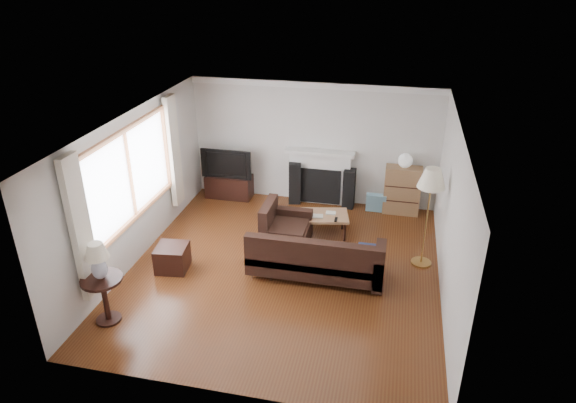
% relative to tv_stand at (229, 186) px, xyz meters
% --- Properties ---
extents(room, '(5.10, 5.60, 2.54)m').
position_rel_tv_stand_xyz_m(room, '(1.77, -2.50, 1.01)').
color(room, '#562A13').
rests_on(room, ground).
extents(window, '(0.12, 2.74, 1.54)m').
position_rel_tv_stand_xyz_m(window, '(-0.68, -2.70, 1.31)').
color(window, brown).
rests_on(window, room).
extents(curtain_near, '(0.10, 0.35, 2.10)m').
position_rel_tv_stand_xyz_m(curtain_near, '(-0.63, -4.22, 1.16)').
color(curtain_near, silver).
rests_on(curtain_near, room).
extents(curtain_far, '(0.10, 0.35, 2.10)m').
position_rel_tv_stand_xyz_m(curtain_far, '(-0.63, -1.18, 1.16)').
color(curtain_far, silver).
rests_on(curtain_far, room).
extents(fireplace, '(1.40, 0.26, 1.15)m').
position_rel_tv_stand_xyz_m(fireplace, '(1.92, 0.14, 0.33)').
color(fireplace, white).
rests_on(fireplace, room).
extents(tv_stand, '(0.97, 0.44, 0.48)m').
position_rel_tv_stand_xyz_m(tv_stand, '(0.00, 0.00, 0.00)').
color(tv_stand, black).
rests_on(tv_stand, ground).
extents(television, '(1.07, 0.14, 0.62)m').
position_rel_tv_stand_xyz_m(television, '(0.00, 0.00, 0.55)').
color(television, black).
rests_on(television, tv_stand).
extents(speaker_left, '(0.30, 0.34, 0.88)m').
position_rel_tv_stand_xyz_m(speaker_left, '(1.42, 0.05, 0.20)').
color(speaker_left, black).
rests_on(speaker_left, ground).
extents(speaker_right, '(0.24, 0.28, 0.82)m').
position_rel_tv_stand_xyz_m(speaker_right, '(2.54, 0.05, 0.17)').
color(speaker_right, black).
rests_on(speaker_right, ground).
extents(bookshelf, '(0.71, 0.34, 0.97)m').
position_rel_tv_stand_xyz_m(bookshelf, '(3.60, 0.03, 0.24)').
color(bookshelf, brown).
rests_on(bookshelf, ground).
extents(globe_lamp, '(0.28, 0.28, 0.28)m').
position_rel_tv_stand_xyz_m(globe_lamp, '(3.60, 0.03, 0.87)').
color(globe_lamp, white).
rests_on(globe_lamp, bookshelf).
extents(sectional_sofa, '(2.34, 1.71, 0.75)m').
position_rel_tv_stand_xyz_m(sectional_sofa, '(2.31, -2.56, 0.14)').
color(sectional_sofa, black).
rests_on(sectional_sofa, ground).
extents(coffee_table, '(1.18, 0.80, 0.42)m').
position_rel_tv_stand_xyz_m(coffee_table, '(2.12, -1.24, -0.03)').
color(coffee_table, '#A3734E').
rests_on(coffee_table, ground).
extents(footstool, '(0.55, 0.55, 0.42)m').
position_rel_tv_stand_xyz_m(footstool, '(-0.03, -2.88, -0.03)').
color(footstool, black).
rests_on(footstool, ground).
extents(floor_lamp, '(0.49, 0.49, 1.73)m').
position_rel_tv_stand_xyz_m(floor_lamp, '(3.99, -1.84, 0.62)').
color(floor_lamp, '#A67739').
rests_on(floor_lamp, ground).
extents(side_table, '(0.57, 0.57, 0.72)m').
position_rel_tv_stand_xyz_m(side_table, '(-0.38, -4.32, 0.12)').
color(side_table, black).
rests_on(side_table, ground).
extents(table_lamp, '(0.33, 0.33, 0.54)m').
position_rel_tv_stand_xyz_m(table_lamp, '(-0.38, -4.32, 0.74)').
color(table_lamp, silver).
rests_on(table_lamp, side_table).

